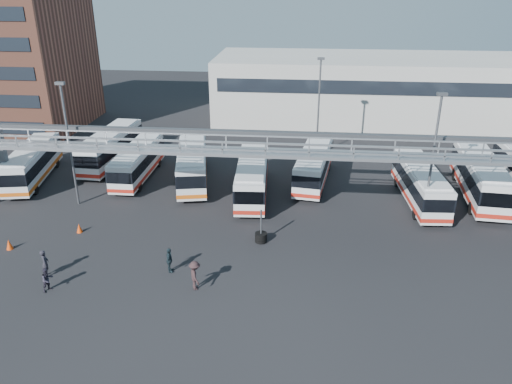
# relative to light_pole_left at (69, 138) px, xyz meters

# --- Properties ---
(ground) EXTENTS (140.00, 140.00, 0.00)m
(ground) POSITION_rel_light_pole_left_xyz_m (16.00, -8.00, -5.73)
(ground) COLOR black
(ground) RESTS_ON ground
(gantry) EXTENTS (51.40, 5.15, 7.10)m
(gantry) POSITION_rel_light_pole_left_xyz_m (16.00, -2.13, -0.22)
(gantry) COLOR #94979C
(gantry) RESTS_ON ground
(apartment_building) EXTENTS (18.00, 15.00, 16.00)m
(apartment_building) POSITION_rel_light_pole_left_xyz_m (-18.00, 22.00, 2.27)
(apartment_building) COLOR brown
(apartment_building) RESTS_ON ground
(warehouse) EXTENTS (42.00, 14.00, 8.00)m
(warehouse) POSITION_rel_light_pole_left_xyz_m (28.00, 30.00, -1.73)
(warehouse) COLOR #9E9E99
(warehouse) RESTS_ON ground
(light_pole_left) EXTENTS (0.70, 0.35, 10.21)m
(light_pole_left) POSITION_rel_light_pole_left_xyz_m (0.00, 0.00, 0.00)
(light_pole_left) COLOR #4C4F54
(light_pole_left) RESTS_ON ground
(light_pole_mid) EXTENTS (0.70, 0.35, 10.21)m
(light_pole_mid) POSITION_rel_light_pole_left_xyz_m (28.00, -1.00, 0.00)
(light_pole_mid) COLOR #4C4F54
(light_pole_mid) RESTS_ON ground
(light_pole_back) EXTENTS (0.70, 0.35, 10.21)m
(light_pole_back) POSITION_rel_light_pole_left_xyz_m (20.00, 14.00, 0.00)
(light_pole_back) COLOR #4C4F54
(light_pole_back) RESTS_ON ground
(bus_0) EXTENTS (4.33, 10.79, 3.19)m
(bus_0) POSITION_rel_light_pole_left_xyz_m (-6.25, 4.64, -3.96)
(bus_0) COLOR silver
(bus_0) RESTS_ON ground
(bus_1) EXTENTS (3.14, 11.21, 3.37)m
(bus_1) POSITION_rel_light_pole_left_xyz_m (-0.64, 9.56, -3.86)
(bus_1) COLOR silver
(bus_1) RESTS_ON ground
(bus_2) EXTENTS (2.33, 10.00, 3.03)m
(bus_2) POSITION_rel_light_pole_left_xyz_m (3.25, 6.17, -4.05)
(bus_2) COLOR silver
(bus_2) RESTS_ON ground
(bus_3) EXTENTS (4.59, 11.19, 3.31)m
(bus_3) POSITION_rel_light_pole_left_xyz_m (8.53, 5.81, -3.89)
(bus_3) COLOR silver
(bus_3) RESTS_ON ground
(bus_4) EXTENTS (3.06, 10.75, 3.23)m
(bus_4) POSITION_rel_light_pole_left_xyz_m (14.33, 3.28, -3.94)
(bus_4) COLOR silver
(bus_4) RESTS_ON ground
(bus_5) EXTENTS (3.85, 10.63, 3.16)m
(bus_5) POSITION_rel_light_pole_left_xyz_m (19.66, 6.77, -3.98)
(bus_5) COLOR silver
(bus_5) RESTS_ON ground
(bus_7) EXTENTS (3.04, 10.58, 3.18)m
(bus_7) POSITION_rel_light_pole_left_xyz_m (28.42, 3.20, -3.97)
(bus_7) COLOR silver
(bus_7) RESTS_ON ground
(bus_8) EXTENTS (3.62, 11.76, 3.52)m
(bus_8) POSITION_rel_light_pole_left_xyz_m (33.67, 4.73, -3.78)
(bus_8) COLOR silver
(bus_8) RESTS_ON ground
(pedestrian_a) EXTENTS (0.68, 0.79, 1.84)m
(pedestrian_a) POSITION_rel_light_pole_left_xyz_m (2.59, -10.67, -4.81)
(pedestrian_a) COLOR black
(pedestrian_a) RESTS_ON ground
(pedestrian_b) EXTENTS (0.88, 0.94, 1.54)m
(pedestrian_b) POSITION_rel_light_pole_left_xyz_m (3.49, -12.21, -4.96)
(pedestrian_b) COLOR #25212F
(pedestrian_b) RESTS_ON ground
(pedestrian_c) EXTENTS (1.17, 1.41, 1.90)m
(pedestrian_c) POSITION_rel_light_pole_left_xyz_m (12.35, -11.16, -4.78)
(pedestrian_c) COLOR #2D1E1F
(pedestrian_c) RESTS_ON ground
(pedestrian_d) EXTENTS (0.54, 1.05, 1.71)m
(pedestrian_d) POSITION_rel_light_pole_left_xyz_m (10.31, -9.46, -4.87)
(pedestrian_d) COLOR #19272D
(pedestrian_d) RESTS_ON ground
(cone_left) EXTENTS (0.49, 0.49, 0.74)m
(cone_left) POSITION_rel_light_pole_left_xyz_m (-1.63, -7.71, -5.36)
(cone_left) COLOR #DD400C
(cone_left) RESTS_ON ground
(cone_right) EXTENTS (0.48, 0.48, 0.69)m
(cone_right) POSITION_rel_light_pole_left_xyz_m (2.20, -4.84, -5.38)
(cone_right) COLOR #DD400C
(cone_right) RESTS_ON ground
(tire_stack) EXTENTS (0.88, 0.88, 2.52)m
(tire_stack) POSITION_rel_light_pole_left_xyz_m (15.82, -4.95, -5.30)
(tire_stack) COLOR black
(tire_stack) RESTS_ON ground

